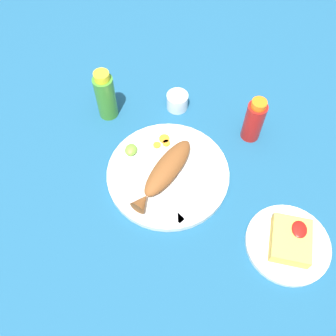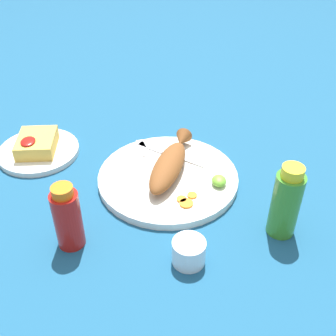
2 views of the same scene
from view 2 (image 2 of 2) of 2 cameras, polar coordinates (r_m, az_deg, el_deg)
The scene contains 14 objects.
ground_plane at distance 0.99m, azimuth 0.00°, elevation -1.76°, with size 4.00×4.00×0.00m, color navy.
main_plate at distance 0.98m, azimuth 0.00°, elevation -1.35°, with size 0.32×0.32×0.02m, color silver.
fried_fish at distance 0.97m, azimuth 0.24°, elevation 0.61°, with size 0.24×0.13×0.05m.
fork_near at distance 1.03m, azimuth -2.82°, elevation 1.43°, with size 0.18×0.06×0.00m.
fork_far at distance 1.04m, azimuth -0.26°, elevation 2.08°, with size 0.12×0.16×0.00m.
carrot_slice_near at distance 0.90m, azimuth 2.49°, elevation -4.82°, with size 0.03×0.03×0.00m, color orange.
carrot_slice_mid at distance 0.92m, azimuth 3.29°, elevation -3.71°, with size 0.02×0.02×0.00m, color orange.
carrot_slice_far at distance 0.91m, azimuth 1.85°, elevation -4.24°, with size 0.02×0.02×0.00m, color orange.
lime_wedge_main at distance 0.95m, azimuth 6.93°, elevation -1.72°, with size 0.04×0.03×0.02m, color #6BB233.
hot_sauce_bottle_red at distance 0.82m, azimuth -13.46°, elevation -6.57°, with size 0.05×0.05×0.14m.
hot_sauce_bottle_green at distance 0.85m, azimuth 15.68°, elevation -4.52°, with size 0.06×0.06×0.16m.
salt_cup at distance 0.80m, azimuth 2.82°, elevation -11.43°, with size 0.06×0.06×0.05m.
side_plate_fries at distance 1.12m, azimuth -17.10°, elevation 2.17°, with size 0.20×0.20×0.01m, color silver.
fries_pile at distance 1.10m, azimuth -17.37°, elevation 3.24°, with size 0.11×0.09×0.04m.
Camera 2 is at (0.76, -0.04, 0.62)m, focal length 45.00 mm.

